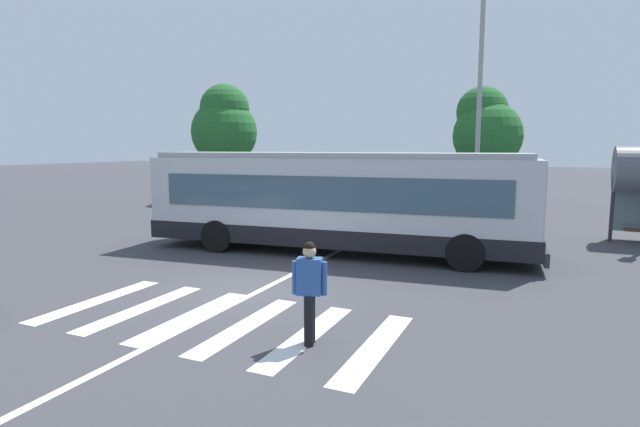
# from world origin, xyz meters

# --- Properties ---
(ground_plane) EXTENTS (160.00, 160.00, 0.00)m
(ground_plane) POSITION_xyz_m (0.00, 0.00, 0.00)
(ground_plane) COLOR #3D3D42
(city_transit_bus) EXTENTS (11.92, 3.53, 3.06)m
(city_transit_bus) POSITION_xyz_m (0.27, 4.60, 1.59)
(city_transit_bus) COLOR black
(city_transit_bus) RESTS_ON ground_plane
(pedestrian_crossing_street) EXTENTS (0.56, 0.36, 1.72)m
(pedestrian_crossing_street) POSITION_xyz_m (2.63, -2.35, 0.97)
(pedestrian_crossing_street) COLOR black
(pedestrian_crossing_street) RESTS_ON ground_plane
(parked_car_black) EXTENTS (1.92, 4.53, 1.35)m
(parked_car_black) POSITION_xyz_m (-2.32, 15.38, 0.77)
(parked_car_black) COLOR black
(parked_car_black) RESTS_ON ground_plane
(parked_car_charcoal) EXTENTS (1.98, 4.55, 1.35)m
(parked_car_charcoal) POSITION_xyz_m (0.23, 15.82, 0.77)
(parked_car_charcoal) COLOR black
(parked_car_charcoal) RESTS_ON ground_plane
(parked_car_teal) EXTENTS (2.05, 4.59, 1.35)m
(parked_car_teal) POSITION_xyz_m (3.16, 15.75, 0.77)
(parked_car_teal) COLOR black
(parked_car_teal) RESTS_ON ground_plane
(twin_arm_street_lamp) EXTENTS (4.97, 0.32, 10.47)m
(twin_arm_street_lamp) POSITION_xyz_m (3.37, 12.88, 6.35)
(twin_arm_street_lamp) COLOR #939399
(twin_arm_street_lamp) RESTS_ON ground_plane
(background_tree_left) EXTENTS (3.88, 3.88, 6.90)m
(background_tree_left) POSITION_xyz_m (-11.40, 15.70, 4.47)
(background_tree_left) COLOR brown
(background_tree_left) RESTS_ON ground_plane
(background_tree_right) EXTENTS (3.92, 3.92, 6.70)m
(background_tree_right) POSITION_xyz_m (2.81, 21.16, 4.26)
(background_tree_right) COLOR brown
(background_tree_right) RESTS_ON ground_plane
(crosswalk_painted_stripes) EXTENTS (6.60, 3.23, 0.01)m
(crosswalk_painted_stripes) POSITION_xyz_m (0.59, -2.04, 0.00)
(crosswalk_painted_stripes) COLOR silver
(crosswalk_painted_stripes) RESTS_ON ground_plane
(lane_center_line) EXTENTS (0.16, 24.00, 0.01)m
(lane_center_line) POSITION_xyz_m (0.28, 2.00, 0.00)
(lane_center_line) COLOR silver
(lane_center_line) RESTS_ON ground_plane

